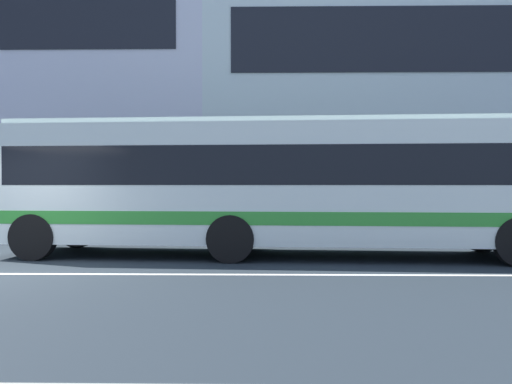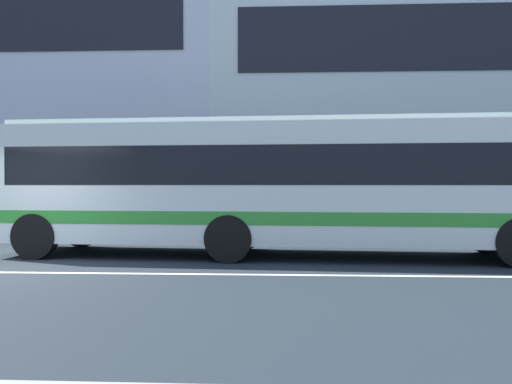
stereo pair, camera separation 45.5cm
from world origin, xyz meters
name	(u,v)px [view 1 (the left image)]	position (x,y,z in m)	size (l,w,h in m)	color
hedge_row_far	(164,222)	(1.89, 6.68, 0.48)	(15.32, 1.10, 0.97)	#214923
apartment_block_right	(500,91)	(15.41, 15.02, 5.79)	(25.40, 10.92, 11.57)	silver
transit_bus	(270,182)	(5.07, 2.64, 1.69)	(12.24, 3.41, 3.07)	silver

